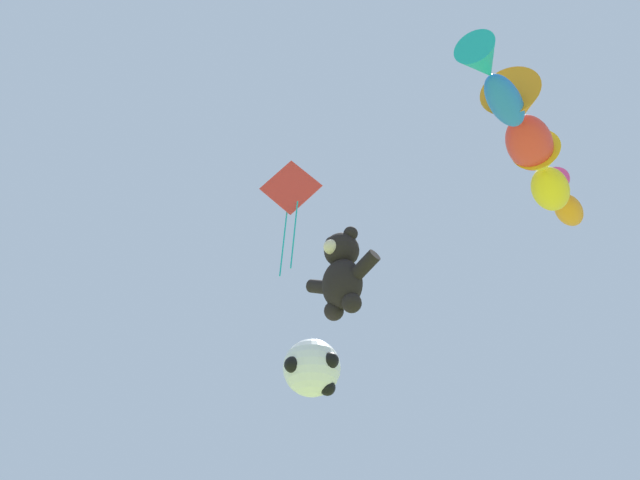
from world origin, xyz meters
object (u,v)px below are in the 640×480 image
object	(u,v)px
teddy_bear_kite	(342,273)
fish_kite_goldfin	(545,175)
soccer_ball_kite	(312,368)
diamond_kite	(291,194)
fish_kite_tangerine	(563,200)
fish_kite_crimson	(523,125)
fish_kite_cobalt	(494,82)

from	to	relation	value
teddy_bear_kite	fish_kite_goldfin	distance (m)	5.36
soccer_ball_kite	diamond_kite	size ratio (longest dim) A/B	0.36
fish_kite_goldfin	fish_kite_tangerine	bearing A→B (deg)	106.38
teddy_bear_kite	soccer_ball_kite	size ratio (longest dim) A/B	1.60
teddy_bear_kite	fish_kite_tangerine	bearing A→B (deg)	74.33
soccer_ball_kite	fish_kite_crimson	distance (m)	6.09
fish_kite_crimson	fish_kite_tangerine	world-z (taller)	fish_kite_tangerine
fish_kite_cobalt	diamond_kite	bearing A→B (deg)	177.77
soccer_ball_kite	fish_kite_goldfin	xyz separation A→B (m)	(2.77, 4.04, 4.62)
fish_kite_tangerine	soccer_ball_kite	bearing A→B (deg)	-109.67
teddy_bear_kite	fish_kite_crimson	distance (m)	4.55
fish_kite_cobalt	fish_kite_crimson	world-z (taller)	fish_kite_crimson
soccer_ball_kite	fish_kite_goldfin	bearing A→B (deg)	55.57
soccer_ball_kite	fish_kite_tangerine	distance (m)	8.36
teddy_bear_kite	diamond_kite	world-z (taller)	diamond_kite
teddy_bear_kite	fish_kite_goldfin	world-z (taller)	fish_kite_goldfin
fish_kite_cobalt	fish_kite_tangerine	distance (m)	5.81
teddy_bear_kite	soccer_ball_kite	bearing A→B (deg)	-159.63
fish_kite_cobalt	soccer_ball_kite	bearing A→B (deg)	-170.94
teddy_bear_kite	fish_kite_tangerine	xyz separation A→B (m)	(1.65, 5.89, 3.66)
diamond_kite	soccer_ball_kite	bearing A→B (deg)	-27.35
teddy_bear_kite	soccer_ball_kite	xyz separation A→B (m)	(-0.52, -0.19, -1.65)
fish_kite_cobalt	fish_kite_goldfin	bearing A→B (deg)	105.90
soccer_ball_kite	fish_kite_crimson	world-z (taller)	fish_kite_crimson
fish_kite_tangerine	fish_kite_crimson	bearing A→B (deg)	-73.21
soccer_ball_kite	fish_kite_crimson	bearing A→B (deg)	34.62
teddy_bear_kite	fish_kite_crimson	bearing A→B (deg)	36.87
soccer_ball_kite	diamond_kite	bearing A→B (deg)	152.65
soccer_ball_kite	fish_kite_goldfin	size ratio (longest dim) A/B	0.44
diamond_kite	fish_kite_cobalt	bearing A→B (deg)	-2.23
teddy_bear_kite	fish_kite_cobalt	xyz separation A→B (m)	(3.23, 0.40, 2.55)
fish_kite_goldfin	teddy_bear_kite	bearing A→B (deg)	-120.29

